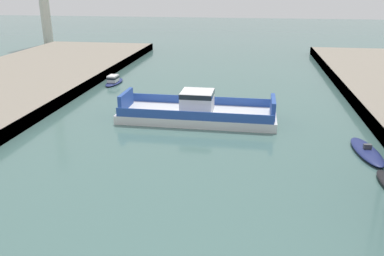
{
  "coord_description": "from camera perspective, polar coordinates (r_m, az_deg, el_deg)",
  "views": [
    {
      "loc": [
        5.93,
        -13.29,
        16.42
      ],
      "look_at": [
        0.0,
        25.68,
        2.0
      ],
      "focal_mm": 36.82,
      "sensor_mm": 36.0,
      "label": 1
    }
  ],
  "objects": [
    {
      "name": "chain_ferry",
      "position": [
        50.36,
        0.76,
        2.43
      ],
      "size": [
        19.99,
        7.26,
        3.81
      ],
      "color": "silver",
      "rests_on": "ground"
    },
    {
      "name": "moored_boat_mid_right",
      "position": [
        44.26,
        23.98,
        -3.1
      ],
      "size": [
        2.86,
        7.81,
        1.09
      ],
      "color": "navy",
      "rests_on": "ground"
    },
    {
      "name": "moored_boat_near_left",
      "position": [
        70.67,
        -11.27,
        6.76
      ],
      "size": [
        2.35,
        6.34,
        1.57
      ],
      "color": "navy",
      "rests_on": "ground"
    }
  ]
}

